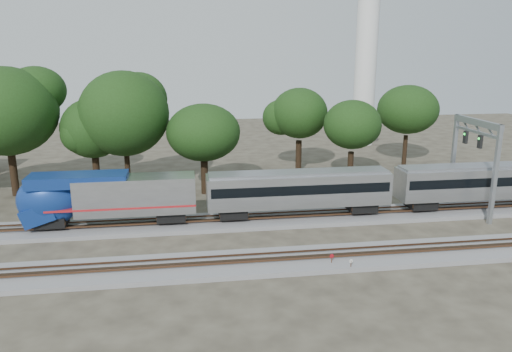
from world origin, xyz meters
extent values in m
plane|color=#383328|center=(0.00, 0.00, 0.00)|extent=(160.00, 160.00, 0.00)
cube|color=slate|center=(0.00, 6.00, 0.20)|extent=(160.00, 5.00, 0.40)
cube|color=brown|center=(0.00, 5.28, 0.66)|extent=(160.00, 0.08, 0.15)
cube|color=brown|center=(0.00, 6.72, 0.66)|extent=(160.00, 0.08, 0.15)
cube|color=slate|center=(0.00, -4.00, 0.20)|extent=(160.00, 5.00, 0.40)
cube|color=brown|center=(0.00, -4.72, 0.66)|extent=(160.00, 0.08, 0.15)
cube|color=brown|center=(0.00, -3.28, 0.66)|extent=(160.00, 0.08, 0.15)
cube|color=silver|center=(-9.70, 6.00, 3.40)|extent=(11.10, 3.14, 3.45)
ellipsoid|color=navy|center=(-17.65, 6.00, 3.14)|extent=(5.65, 3.27, 4.82)
cube|color=navy|center=(-14.83, 6.00, 5.02)|extent=(8.90, 3.08, 1.05)
cube|color=black|center=(-17.13, 6.00, 4.18)|extent=(0.47, 2.41, 1.37)
cube|color=maroon|center=(-10.95, 6.00, 2.51)|extent=(13.61, 3.18, 0.19)
cube|color=black|center=(-17.50, 6.00, 1.20)|extent=(2.72, 2.30, 0.94)
cube|color=black|center=(-6.50, 6.00, 1.20)|extent=(2.72, 2.30, 0.94)
cube|color=silver|center=(6.07, 6.00, 3.24)|extent=(18.22, 3.14, 3.14)
cube|color=black|center=(6.07, 6.00, 3.56)|extent=(17.59, 3.19, 0.94)
cube|color=gray|center=(6.07, 6.00, 4.87)|extent=(17.80, 2.51, 0.37)
cube|color=black|center=(-0.52, 6.00, 1.20)|extent=(2.72, 2.30, 0.94)
cube|color=black|center=(12.67, 6.00, 1.20)|extent=(2.72, 2.30, 0.94)
cube|color=silver|center=(25.72, 6.00, 3.24)|extent=(18.22, 3.14, 3.14)
cube|color=black|center=(25.72, 6.00, 3.56)|extent=(17.59, 3.19, 0.94)
cube|color=gray|center=(25.72, 6.00, 4.87)|extent=(17.80, 2.51, 0.37)
cube|color=black|center=(19.12, 6.00, 1.20)|extent=(2.72, 2.30, 0.94)
cylinder|color=#512D19|center=(6.13, -5.26, 0.50)|extent=(0.07, 0.07, 1.00)
cylinder|color=#AB0C18|center=(6.13, -5.26, 0.94)|extent=(0.35, 0.14, 0.35)
cylinder|color=#512D19|center=(7.39, -6.22, 0.45)|extent=(0.06, 0.06, 0.90)
cylinder|color=silver|center=(7.39, -6.22, 0.85)|extent=(0.32, 0.12, 0.32)
cube|color=#512D19|center=(5.26, -5.76, 0.15)|extent=(0.54, 0.37, 0.30)
cylinder|color=silver|center=(26.68, 44.24, 13.05)|extent=(3.73, 3.73, 26.10)
cone|color=silver|center=(26.68, 44.24, 1.86)|extent=(5.97, 5.97, 3.73)
cube|color=gray|center=(24.47, 2.18, 4.92)|extent=(0.38, 0.38, 9.83)
cube|color=gray|center=(24.47, 9.82, 4.92)|extent=(0.38, 0.38, 9.83)
cube|color=gray|center=(24.47, 6.00, 9.50)|extent=(0.44, 8.08, 0.66)
cube|color=gray|center=(24.47, 6.00, 8.52)|extent=(0.27, 8.08, 0.27)
cube|color=black|center=(24.15, 4.69, 7.76)|extent=(0.27, 0.55, 1.31)
cube|color=black|center=(24.15, 7.31, 7.76)|extent=(0.27, 0.55, 1.31)
cylinder|color=black|center=(-24.74, 19.38, 2.66)|extent=(0.70, 0.70, 5.33)
ellipsoid|color=#193311|center=(-24.74, 19.38, 9.90)|extent=(10.05, 10.05, 8.54)
cylinder|color=black|center=(-15.50, 19.69, 2.07)|extent=(0.70, 0.70, 4.14)
ellipsoid|color=#193311|center=(-15.50, 19.69, 7.69)|extent=(7.81, 7.81, 6.64)
cylinder|color=black|center=(-11.79, 19.17, 2.53)|extent=(0.70, 0.70, 5.07)
ellipsoid|color=#193311|center=(-11.79, 19.17, 9.41)|extent=(9.56, 9.56, 8.12)
cylinder|color=black|center=(-2.74, 16.96, 1.97)|extent=(0.70, 0.70, 3.95)
ellipsoid|color=#193311|center=(-2.74, 16.96, 7.34)|extent=(7.45, 7.45, 6.33)
cylinder|color=black|center=(10.70, 25.75, 2.21)|extent=(0.70, 0.70, 4.42)
ellipsoid|color=#193311|center=(10.70, 25.75, 8.21)|extent=(8.33, 8.33, 7.08)
cylinder|color=black|center=(15.89, 19.01, 2.03)|extent=(0.70, 0.70, 4.06)
ellipsoid|color=#193311|center=(15.89, 19.01, 7.54)|extent=(7.65, 7.65, 6.50)
cylinder|color=black|center=(27.12, 27.53, 2.21)|extent=(0.70, 0.70, 4.42)
ellipsoid|color=#193311|center=(27.12, 27.53, 8.20)|extent=(8.33, 8.33, 7.08)
camera|label=1|loc=(-5.13, -40.35, 16.85)|focal=35.00mm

